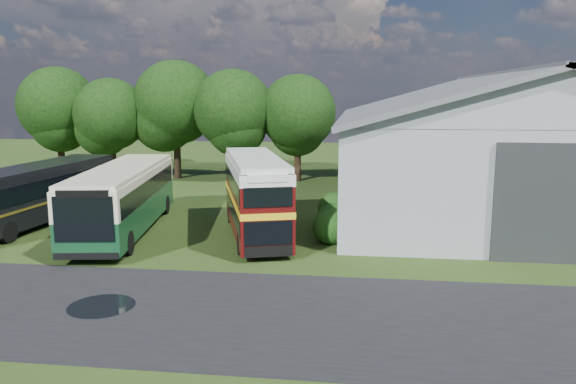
# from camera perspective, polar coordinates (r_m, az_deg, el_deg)

# --- Properties ---
(ground) EXTENTS (120.00, 120.00, 0.00)m
(ground) POSITION_cam_1_polar(r_m,az_deg,el_deg) (21.99, -11.45, -8.66)
(ground) COLOR #213611
(ground) RESTS_ON ground
(asphalt_road) EXTENTS (60.00, 8.00, 0.02)m
(asphalt_road) POSITION_cam_1_polar(r_m,az_deg,el_deg) (18.50, -5.44, -12.16)
(asphalt_road) COLOR black
(asphalt_road) RESTS_ON ground
(puddle) EXTENTS (2.20, 2.20, 0.01)m
(puddle) POSITION_cam_1_polar(r_m,az_deg,el_deg) (19.93, -18.41, -10.99)
(puddle) COLOR black
(puddle) RESTS_ON ground
(storage_shed) EXTENTS (18.80, 24.80, 8.15)m
(storage_shed) POSITION_cam_1_polar(r_m,az_deg,el_deg) (36.71, 20.12, 5.05)
(storage_shed) COLOR gray
(storage_shed) RESTS_ON ground
(tree_left_a) EXTENTS (6.46, 6.46, 9.12)m
(tree_left_a) POSITION_cam_1_polar(r_m,az_deg,el_deg) (50.72, -22.34, 8.06)
(tree_left_a) COLOR black
(tree_left_a) RESTS_ON ground
(tree_left_b) EXTENTS (5.78, 5.78, 8.16)m
(tree_left_b) POSITION_cam_1_polar(r_m,az_deg,el_deg) (47.57, -17.59, 7.51)
(tree_left_b) COLOR black
(tree_left_b) RESTS_ON ground
(tree_mid) EXTENTS (6.80, 6.80, 9.60)m
(tree_mid) POSITION_cam_1_polar(r_m,az_deg,el_deg) (46.92, -11.35, 8.89)
(tree_mid) COLOR black
(tree_mid) RESTS_ON ground
(tree_right_a) EXTENTS (6.26, 6.26, 8.83)m
(tree_right_a) POSITION_cam_1_polar(r_m,az_deg,el_deg) (44.62, -5.58, 8.35)
(tree_right_a) COLOR black
(tree_right_a) RESTS_ON ground
(tree_right_b) EXTENTS (5.98, 5.98, 8.45)m
(tree_right_b) POSITION_cam_1_polar(r_m,az_deg,el_deg) (44.59, 1.00, 8.07)
(tree_right_b) COLOR black
(tree_right_b) RESTS_ON ground
(shrub_front) EXTENTS (1.70, 1.70, 1.70)m
(shrub_front) POSITION_cam_1_polar(r_m,az_deg,el_deg) (26.66, 4.31, -5.16)
(shrub_front) COLOR #194714
(shrub_front) RESTS_ON ground
(shrub_mid) EXTENTS (1.60, 1.60, 1.60)m
(shrub_mid) POSITION_cam_1_polar(r_m,az_deg,el_deg) (28.59, 4.52, -4.11)
(shrub_mid) COLOR #194714
(shrub_mid) RESTS_ON ground
(shrub_back) EXTENTS (1.80, 1.80, 1.80)m
(shrub_back) POSITION_cam_1_polar(r_m,az_deg,el_deg) (30.53, 4.71, -3.20)
(shrub_back) COLOR #194714
(shrub_back) RESTS_ON ground
(bus_green_single) EXTENTS (4.56, 12.33, 3.32)m
(bus_green_single) POSITION_cam_1_polar(r_m,az_deg,el_deg) (29.46, -16.33, -0.54)
(bus_green_single) COLOR black
(bus_green_single) RESTS_ON ground
(bus_maroon_double) EXTENTS (4.94, 9.48, 3.96)m
(bus_maroon_double) POSITION_cam_1_polar(r_m,az_deg,el_deg) (27.44, -3.32, -0.48)
(bus_maroon_double) COLOR black
(bus_maroon_double) RESTS_ON ground
(bus_dark_single) EXTENTS (3.60, 11.60, 3.15)m
(bus_dark_single) POSITION_cam_1_polar(r_m,az_deg,el_deg) (33.14, -23.99, -0.03)
(bus_dark_single) COLOR black
(bus_dark_single) RESTS_ON ground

